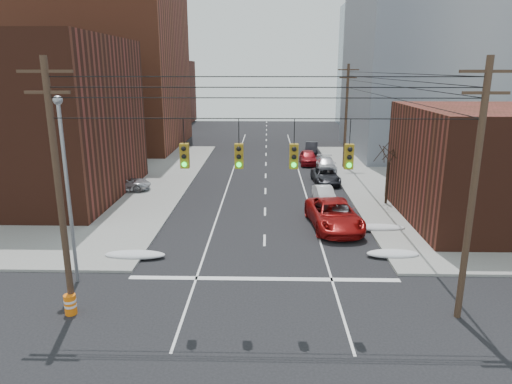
# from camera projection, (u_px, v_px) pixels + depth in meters

# --- Properties ---
(ground) EXTENTS (160.00, 160.00, 0.00)m
(ground) POSITION_uv_depth(u_px,v_px,m) (262.00, 355.00, 17.26)
(ground) COLOR black
(ground) RESTS_ON ground
(building_brick_tall) EXTENTS (24.00, 20.00, 30.00)m
(building_brick_tall) POSITION_uv_depth(u_px,v_px,m) (85.00, 33.00, 60.23)
(building_brick_tall) COLOR brown
(building_brick_tall) RESTS_ON ground
(building_brick_far) EXTENTS (22.00, 18.00, 12.00)m
(building_brick_far) POSITION_uv_depth(u_px,v_px,m) (132.00, 93.00, 87.72)
(building_brick_far) COLOR #472115
(building_brick_far) RESTS_ON ground
(building_office) EXTENTS (22.00, 20.00, 25.00)m
(building_office) POSITION_uv_depth(u_px,v_px,m) (446.00, 52.00, 55.93)
(building_office) COLOR gray
(building_office) RESTS_ON ground
(building_glass) EXTENTS (20.00, 18.00, 22.00)m
(building_glass) POSITION_uv_depth(u_px,v_px,m) (401.00, 66.00, 81.37)
(building_glass) COLOR gray
(building_glass) RESTS_ON ground
(utility_pole_left) EXTENTS (2.20, 0.28, 11.00)m
(utility_pole_left) POSITION_uv_depth(u_px,v_px,m) (58.00, 187.00, 18.85)
(utility_pole_left) COLOR #473323
(utility_pole_left) RESTS_ON ground
(utility_pole_right) EXTENTS (2.20, 0.28, 11.00)m
(utility_pole_right) POSITION_uv_depth(u_px,v_px,m) (473.00, 189.00, 18.44)
(utility_pole_right) COLOR #473323
(utility_pole_right) RESTS_ON ground
(utility_pole_far) EXTENTS (2.20, 0.28, 11.00)m
(utility_pole_far) POSITION_uv_depth(u_px,v_px,m) (346.00, 115.00, 48.36)
(utility_pole_far) COLOR #473323
(utility_pole_far) RESTS_ON ground
(traffic_signals) EXTENTS (17.00, 0.42, 2.02)m
(traffic_signals) POSITION_uv_depth(u_px,v_px,m) (266.00, 155.00, 18.25)
(traffic_signals) COLOR black
(traffic_signals) RESTS_ON ground
(street_light) EXTENTS (0.44, 0.44, 9.32)m
(street_light) POSITION_uv_depth(u_px,v_px,m) (66.00, 176.00, 21.83)
(street_light) COLOR gray
(street_light) RESTS_ON ground
(bare_tree) EXTENTS (2.09, 2.20, 4.93)m
(bare_tree) POSITION_uv_depth(u_px,v_px,m) (387.00, 177.00, 35.73)
(bare_tree) COLOR black
(bare_tree) RESTS_ON ground
(snow_nw) EXTENTS (3.50, 1.08, 0.42)m
(snow_nw) POSITION_uv_depth(u_px,v_px,m) (135.00, 255.00, 26.07)
(snow_nw) COLOR silver
(snow_nw) RESTS_ON ground
(snow_ne) EXTENTS (3.00, 1.08, 0.42)m
(snow_ne) POSITION_uv_depth(u_px,v_px,m) (393.00, 254.00, 26.20)
(snow_ne) COLOR silver
(snow_ne) RESTS_ON ground
(snow_east_far) EXTENTS (4.00, 1.08, 0.42)m
(snow_east_far) POSITION_uv_depth(u_px,v_px,m) (375.00, 227.00, 30.54)
(snow_east_far) COLOR silver
(snow_east_far) RESTS_ON ground
(red_pickup) EXTENTS (3.67, 6.90, 1.85)m
(red_pickup) POSITION_uv_depth(u_px,v_px,m) (334.00, 215.00, 30.91)
(red_pickup) COLOR maroon
(red_pickup) RESTS_ON ground
(parked_car_a) EXTENTS (2.32, 4.52, 1.47)m
(parked_car_a) POSITION_uv_depth(u_px,v_px,m) (340.00, 217.00, 30.99)
(parked_car_a) COLOR silver
(parked_car_a) RESTS_ON ground
(parked_car_b) EXTENTS (1.68, 3.93, 1.26)m
(parked_car_b) POSITION_uv_depth(u_px,v_px,m) (324.00, 194.00, 37.01)
(parked_car_b) COLOR silver
(parked_car_b) RESTS_ON ground
(parked_car_c) EXTENTS (2.52, 5.11, 1.40)m
(parked_car_c) POSITION_uv_depth(u_px,v_px,m) (326.00, 176.00, 43.06)
(parked_car_c) COLOR black
(parked_car_c) RESTS_ON ground
(parked_car_d) EXTENTS (2.07, 4.83, 1.39)m
(parked_car_d) POSITION_uv_depth(u_px,v_px,m) (326.00, 164.00, 48.28)
(parked_car_d) COLOR silver
(parked_car_d) RESTS_ON ground
(parked_car_e) EXTENTS (1.89, 4.66, 1.58)m
(parked_car_e) POSITION_uv_depth(u_px,v_px,m) (308.00, 157.00, 51.64)
(parked_car_e) COLOR maroon
(parked_car_e) RESTS_ON ground
(parked_car_f) EXTENTS (1.97, 4.48, 1.43)m
(parked_car_f) POSITION_uv_depth(u_px,v_px,m) (312.00, 148.00, 58.23)
(parked_car_f) COLOR black
(parked_car_f) RESTS_ON ground
(lot_car_a) EXTENTS (4.54, 1.79, 1.47)m
(lot_car_a) POSITION_uv_depth(u_px,v_px,m) (82.00, 186.00, 38.71)
(lot_car_a) COLOR silver
(lot_car_a) RESTS_ON sidewalk_nw
(lot_car_b) EXTENTS (4.76, 2.64, 1.26)m
(lot_car_b) POSITION_uv_depth(u_px,v_px,m) (124.00, 183.00, 39.96)
(lot_car_b) COLOR #BAB9BF
(lot_car_b) RESTS_ON sidewalk_nw
(lot_car_c) EXTENTS (5.45, 3.42, 1.47)m
(lot_car_c) POSITION_uv_depth(u_px,v_px,m) (78.00, 180.00, 40.76)
(lot_car_c) COLOR black
(lot_car_c) RESTS_ON sidewalk_nw
(lot_car_d) EXTENTS (4.52, 1.88, 1.53)m
(lot_car_d) POSITION_uv_depth(u_px,v_px,m) (49.00, 177.00, 41.56)
(lot_car_d) COLOR #A2A2A7
(lot_car_d) RESTS_ON sidewalk_nw
(construction_barrel) EXTENTS (0.68, 0.68, 0.92)m
(construction_barrel) POSITION_uv_depth(u_px,v_px,m) (70.00, 304.00, 20.06)
(construction_barrel) COLOR orange
(construction_barrel) RESTS_ON ground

